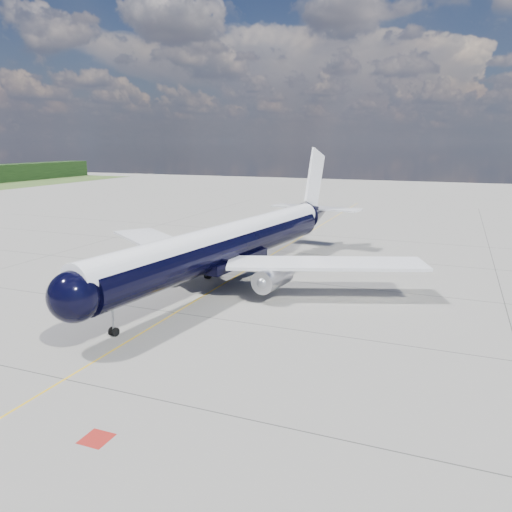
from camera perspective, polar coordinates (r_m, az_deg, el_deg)
The scene contains 4 objects.
ground at distance 66.59m, azimuth -0.36°, elevation -1.17°, with size 320.00×320.00×0.00m, color gray.
taxiway_centerline at distance 62.14m, azimuth -2.10°, elevation -2.21°, with size 0.16×160.00×0.01m, color yellow.
red_marking at distance 31.05m, azimuth -17.77°, elevation -19.26°, with size 1.60×1.60×0.01m, color maroon.
main_airliner at distance 58.20m, azimuth -2.53°, elevation 1.59°, with size 43.47×53.31×15.42m.
Camera 1 is at (24.35, -29.81, 16.25)m, focal length 35.00 mm.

